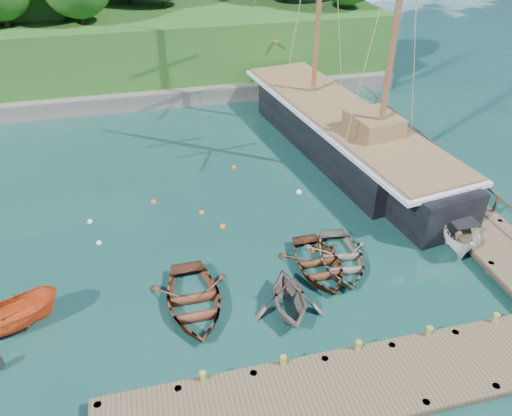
# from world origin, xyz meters

# --- Properties ---
(ground) EXTENTS (160.00, 160.00, 0.00)m
(ground) POSITION_xyz_m (0.00, 0.00, 0.00)
(ground) COLOR #153933
(ground) RESTS_ON ground
(dock_near) EXTENTS (20.00, 3.20, 1.10)m
(dock_near) POSITION_xyz_m (2.00, -6.50, 0.43)
(dock_near) COLOR #4D3E2B
(dock_near) RESTS_ON ground
(dock_east) EXTENTS (3.20, 24.00, 1.10)m
(dock_east) POSITION_xyz_m (11.50, 7.00, 0.43)
(dock_east) COLOR #4D3E2B
(dock_east) RESTS_ON ground
(bollard_0) EXTENTS (0.26, 0.26, 0.45)m
(bollard_0) POSITION_xyz_m (-4.00, -5.10, 0.00)
(bollard_0) COLOR olive
(bollard_0) RESTS_ON ground
(bollard_1) EXTENTS (0.26, 0.26, 0.45)m
(bollard_1) POSITION_xyz_m (-1.00, -5.10, 0.00)
(bollard_1) COLOR olive
(bollard_1) RESTS_ON ground
(bollard_2) EXTENTS (0.26, 0.26, 0.45)m
(bollard_2) POSITION_xyz_m (2.00, -5.10, 0.00)
(bollard_2) COLOR olive
(bollard_2) RESTS_ON ground
(bollard_3) EXTENTS (0.26, 0.26, 0.45)m
(bollard_3) POSITION_xyz_m (5.00, -5.10, 0.00)
(bollard_3) COLOR olive
(bollard_3) RESTS_ON ground
(bollard_4) EXTENTS (0.26, 0.26, 0.45)m
(bollard_4) POSITION_xyz_m (8.00, -5.10, 0.00)
(bollard_4) COLOR olive
(bollard_4) RESTS_ON ground
(rowboat_0) EXTENTS (3.64, 5.05, 1.04)m
(rowboat_0) POSITION_xyz_m (-3.79, -0.77, 0.00)
(rowboat_0) COLOR brown
(rowboat_0) RESTS_ON ground
(rowboat_1) EXTENTS (3.37, 3.80, 1.86)m
(rowboat_1) POSITION_xyz_m (0.19, -1.92, 0.00)
(rowboat_1) COLOR #5F5750
(rowboat_1) RESTS_ON ground
(rowboat_2) EXTENTS (3.23, 4.47, 0.92)m
(rowboat_2) POSITION_xyz_m (2.34, 0.33, 0.00)
(rowboat_2) COLOR #4F2C18
(rowboat_2) RESTS_ON ground
(rowboat_3) EXTENTS (3.87, 4.95, 0.93)m
(rowboat_3) POSITION_xyz_m (3.57, 0.46, 0.00)
(rowboat_3) COLOR #656054
(rowboat_3) RESTS_ON ground
(motorboat_orange) EXTENTS (4.43, 2.62, 1.61)m
(motorboat_orange) POSITION_xyz_m (-11.32, -0.27, 0.00)
(motorboat_orange) COLOR #C9471A
(motorboat_orange) RESTS_ON ground
(cabin_boat_white) EXTENTS (3.36, 4.78, 1.73)m
(cabin_boat_white) POSITION_xyz_m (10.00, 0.71, 0.00)
(cabin_boat_white) COLOR silver
(cabin_boat_white) RESTS_ON ground
(schooner) EXTENTS (8.49, 28.87, 21.47)m
(schooner) POSITION_xyz_m (8.05, 11.93, 1.19)
(schooner) COLOR black
(schooner) RESTS_ON ground
(mooring_buoy_0) EXTENTS (0.29, 0.29, 0.29)m
(mooring_buoy_0) POSITION_xyz_m (-7.92, 4.97, 0.00)
(mooring_buoy_0) COLOR white
(mooring_buoy_0) RESTS_ON ground
(mooring_buoy_1) EXTENTS (0.31, 0.31, 0.31)m
(mooring_buoy_1) POSITION_xyz_m (-2.35, 6.48, 0.00)
(mooring_buoy_1) COLOR orange
(mooring_buoy_1) RESTS_ON ground
(mooring_buoy_2) EXTENTS (0.32, 0.32, 0.32)m
(mooring_buoy_2) POSITION_xyz_m (-1.45, 4.88, 0.00)
(mooring_buoy_2) COLOR orange
(mooring_buoy_2) RESTS_ON ground
(mooring_buoy_3) EXTENTS (0.36, 0.36, 0.36)m
(mooring_buoy_3) POSITION_xyz_m (3.62, 7.26, 0.00)
(mooring_buoy_3) COLOR white
(mooring_buoy_3) RESTS_ON ground
(mooring_buoy_4) EXTENTS (0.31, 0.31, 0.31)m
(mooring_buoy_4) POSITION_xyz_m (-4.90, 8.23, 0.00)
(mooring_buoy_4) COLOR #F55B23
(mooring_buoy_4) RESTS_ON ground
(mooring_buoy_5) EXTENTS (0.34, 0.34, 0.34)m
(mooring_buoy_5) POSITION_xyz_m (0.46, 11.15, 0.00)
(mooring_buoy_5) COLOR #E6570A
(mooring_buoy_5) RESTS_ON ground
(mooring_buoy_6) EXTENTS (0.31, 0.31, 0.31)m
(mooring_buoy_6) POSITION_xyz_m (-8.43, 7.05, 0.00)
(mooring_buoy_6) COLOR silver
(mooring_buoy_6) RESTS_ON ground
(mooring_buoy_7) EXTENTS (0.32, 0.32, 0.32)m
(mooring_buoy_7) POSITION_xyz_m (2.64, 1.75, 0.00)
(mooring_buoy_7) COLOR #D43600
(mooring_buoy_7) RESTS_ON ground
(headland) EXTENTS (51.00, 19.31, 12.90)m
(headland) POSITION_xyz_m (-12.88, 31.36, 5.54)
(headland) COLOR #474744
(headland) RESTS_ON ground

